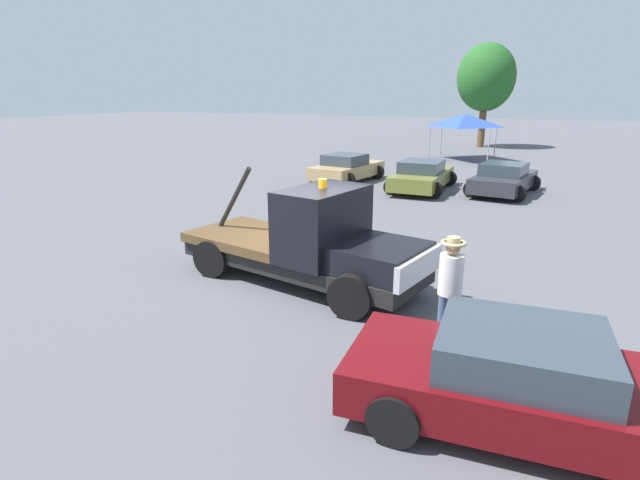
# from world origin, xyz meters

# --- Properties ---
(ground_plane) EXTENTS (160.00, 160.00, 0.00)m
(ground_plane) POSITION_xyz_m (0.00, 0.00, 0.00)
(ground_plane) COLOR #545459
(tow_truck) EXTENTS (6.14, 3.07, 2.51)m
(tow_truck) POSITION_xyz_m (0.36, -0.07, 0.95)
(tow_truck) COLOR black
(tow_truck) RESTS_ON ground
(foreground_car) EXTENTS (4.98, 2.32, 1.34)m
(foreground_car) POSITION_xyz_m (5.09, -3.42, 0.65)
(foreground_car) COLOR #5B0A0F
(foreground_car) RESTS_ON ground
(person_near_truck) EXTENTS (0.42, 0.42, 1.90)m
(person_near_truck) POSITION_xyz_m (3.64, -1.51, 1.12)
(person_near_truck) COLOR #475B84
(person_near_truck) RESTS_ON ground
(parked_car_tan) EXTENTS (2.94, 4.50, 1.34)m
(parked_car_tan) POSITION_xyz_m (-4.09, 12.92, 0.65)
(parked_car_tan) COLOR tan
(parked_car_tan) RESTS_ON ground
(parked_car_olive) EXTENTS (2.52, 4.74, 1.34)m
(parked_car_olive) POSITION_xyz_m (-0.19, 12.18, 0.65)
(parked_car_olive) COLOR olive
(parked_car_olive) RESTS_ON ground
(parked_car_charcoal) EXTENTS (2.90, 4.59, 1.34)m
(parked_car_charcoal) POSITION_xyz_m (3.16, 12.83, 0.65)
(parked_car_charcoal) COLOR #2D2D33
(parked_car_charcoal) RESTS_ON ground
(canopy_tent_blue) EXTENTS (3.66, 3.66, 2.88)m
(canopy_tent_blue) POSITION_xyz_m (-0.42, 23.90, 2.48)
(canopy_tent_blue) COLOR #9E9EA3
(canopy_tent_blue) RESTS_ON ground
(tree_left) EXTENTS (4.40, 4.40, 7.85)m
(tree_left) POSITION_xyz_m (-0.44, 32.40, 5.27)
(tree_left) COLOR brown
(tree_left) RESTS_ON ground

